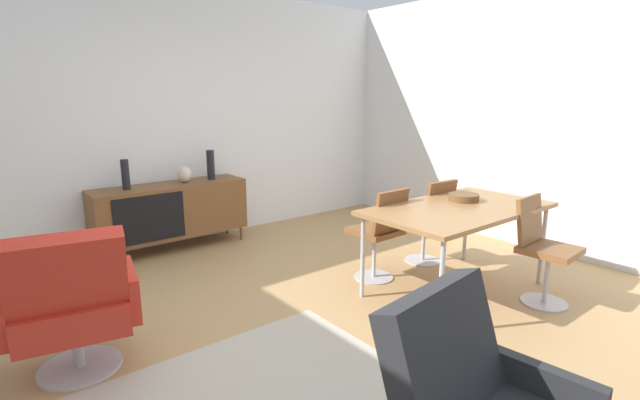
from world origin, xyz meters
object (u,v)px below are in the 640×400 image
Objects in this scene: dining_chair_back_left at (380,230)px; wooden_bowl_on_table at (464,197)px; vase_sculptural_dark at (125,175)px; dining_chair_front_right at (542,246)px; dining_chair_back_right at (430,218)px; lounge_chair_red at (72,302)px; sideboard at (171,210)px; vase_ceramic_small at (185,174)px; dining_table at (458,211)px; vase_cobalt at (211,165)px.

wooden_bowl_on_table is at bearing -38.73° from dining_chair_back_left.
dining_chair_front_right is (2.26, -3.12, -0.40)m from vase_sculptural_dark.
dining_chair_back_left is (-0.70, -0.00, 0.00)m from dining_chair_back_right.
dining_chair_front_right is (0.13, -0.66, -0.30)m from wooden_bowl_on_table.
lounge_chair_red is (-3.16, 0.10, -0.00)m from dining_chair_back_right.
dining_chair_back_left is (1.14, -2.00, 0.03)m from sideboard.
vase_ceramic_small is 0.21× the size of dining_chair_front_right.
dining_chair_back_left is at bearing -64.49° from vase_ceramic_small.
dining_chair_back_left reaches higher than sideboard.
dining_chair_front_right is at bearing -79.11° from wooden_bowl_on_table.
lounge_chair_red is at bearing -115.12° from vase_sculptural_dark.
dining_chair_back_left is (-0.57, 0.45, -0.30)m from wooden_bowl_on_table.
vase_sculptural_dark reaches higher than dining_chair_front_right.
dining_table is at bearing -13.19° from lounge_chair_red.
vase_sculptural_dark is 0.35× the size of dining_chair_front_right.
lounge_chair_red reaches higher than dining_table.
wooden_bowl_on_table is at bearing -55.27° from sideboard.
vase_ceramic_small is (0.18, 0.00, 0.37)m from sideboard.
vase_cobalt is 2.15m from dining_chair_back_left.
vase_sculptural_dark is 0.35× the size of dining_chair_back_left.
vase_cobalt is at bearing 107.93° from dining_chair_back_left.
vase_ceramic_small is 2.62m from dining_chair_back_right.
wooden_bowl_on_table is (1.52, -2.46, -0.04)m from vase_ceramic_small.
sideboard is 9.05× the size of vase_ceramic_small.
vase_cobalt is 2.45m from dining_chair_back_right.
vase_cobalt is 3.42m from dining_chair_front_right.
dining_chair_back_left is 2.46m from lounge_chair_red.
dining_chair_back_right is 1.00× the size of dining_chair_front_right.
vase_cobalt reaches higher than lounge_chair_red.
dining_chair_back_right is 0.90× the size of lounge_chair_red.
wooden_bowl_on_table is at bearing 100.89° from dining_chair_front_right.
wooden_bowl_on_table reaches higher than sideboard.
vase_sculptural_dark reaches higher than vase_ceramic_small.
sideboard is 5.27× the size of vase_sculptural_dark.
dining_chair_back_right and dining_chair_back_left have the same top height.
lounge_chair_red is at bearing 177.68° from dining_chair_back_left.
wooden_bowl_on_table is 0.56m from dining_chair_back_right.
dining_table is at bearing -58.07° from dining_chair_back_left.
dining_chair_back_right reaches higher than dining_table.
vase_sculptural_dark is 0.32× the size of lounge_chair_red.
dining_table is 1.69× the size of lounge_chair_red.
vase_sculptural_dark reaches higher than dining_chair_back_left.
sideboard is 2.71m from dining_chair_back_right.
vase_ceramic_small is 0.11× the size of dining_table.
dining_chair_back_right is 3.16m from lounge_chair_red.
lounge_chair_red is (-1.50, -1.90, -0.34)m from vase_ceramic_small.
dining_chair_front_right is (1.65, -3.12, -0.34)m from vase_ceramic_small.
vase_ceramic_small reaches higher than sideboard.
dining_chair_front_right is at bearing -66.73° from vase_cobalt.
dining_table is 0.70m from dining_chair_back_right.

